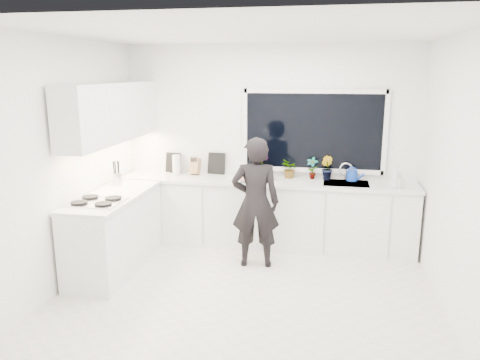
# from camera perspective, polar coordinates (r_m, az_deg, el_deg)

# --- Properties ---
(floor) EXTENTS (4.00, 3.50, 0.02)m
(floor) POSITION_cam_1_polar(r_m,az_deg,el_deg) (5.22, 0.85, -13.59)
(floor) COLOR beige
(floor) RESTS_ON ground
(wall_back) EXTENTS (4.00, 0.02, 2.70)m
(wall_back) POSITION_cam_1_polar(r_m,az_deg,el_deg) (6.48, 3.56, 4.36)
(wall_back) COLOR white
(wall_back) RESTS_ON ground
(wall_left) EXTENTS (0.02, 3.50, 2.70)m
(wall_left) POSITION_cam_1_polar(r_m,az_deg,el_deg) (5.47, -20.35, 1.92)
(wall_left) COLOR white
(wall_left) RESTS_ON ground
(wall_right) EXTENTS (0.02, 3.50, 2.70)m
(wall_right) POSITION_cam_1_polar(r_m,az_deg,el_deg) (4.85, 24.99, 0.17)
(wall_right) COLOR white
(wall_right) RESTS_ON ground
(ceiling) EXTENTS (4.00, 3.50, 0.02)m
(ceiling) POSITION_cam_1_polar(r_m,az_deg,el_deg) (4.67, 0.97, 17.73)
(ceiling) COLOR white
(ceiling) RESTS_ON wall_back
(window) EXTENTS (1.80, 0.02, 1.00)m
(window) POSITION_cam_1_polar(r_m,az_deg,el_deg) (6.37, 8.93, 5.90)
(window) COLOR black
(window) RESTS_ON wall_back
(base_cabinets_back) EXTENTS (3.92, 0.58, 0.88)m
(base_cabinets_back) POSITION_cam_1_polar(r_m,az_deg,el_deg) (6.38, 3.09, -4.16)
(base_cabinets_back) COLOR white
(base_cabinets_back) RESTS_ON floor
(base_cabinets_left) EXTENTS (0.58, 1.60, 0.88)m
(base_cabinets_left) POSITION_cam_1_polar(r_m,az_deg,el_deg) (5.84, -15.00, -6.28)
(base_cabinets_left) COLOR white
(base_cabinets_left) RESTS_ON floor
(countertop_back) EXTENTS (3.94, 0.62, 0.04)m
(countertop_back) POSITION_cam_1_polar(r_m,az_deg,el_deg) (6.25, 3.13, -0.16)
(countertop_back) COLOR silver
(countertop_back) RESTS_ON base_cabinets_back
(countertop_left) EXTENTS (0.62, 1.60, 0.04)m
(countertop_left) POSITION_cam_1_polar(r_m,az_deg,el_deg) (5.70, -15.27, -1.92)
(countertop_left) COLOR silver
(countertop_left) RESTS_ON base_cabinets_left
(upper_cabinets) EXTENTS (0.34, 2.10, 0.70)m
(upper_cabinets) POSITION_cam_1_polar(r_m,az_deg,el_deg) (5.91, -15.41, 7.96)
(upper_cabinets) COLOR white
(upper_cabinets) RESTS_ON wall_left
(sink) EXTENTS (0.58, 0.42, 0.14)m
(sink) POSITION_cam_1_polar(r_m,az_deg,el_deg) (6.22, 12.77, -0.81)
(sink) COLOR silver
(sink) RESTS_ON countertop_back
(faucet) EXTENTS (0.03, 0.03, 0.22)m
(faucet) POSITION_cam_1_polar(r_m,az_deg,el_deg) (6.38, 12.78, 1.01)
(faucet) COLOR silver
(faucet) RESTS_ON countertop_back
(stovetop) EXTENTS (0.56, 0.48, 0.03)m
(stovetop) POSITION_cam_1_polar(r_m,az_deg,el_deg) (5.40, -17.08, -2.48)
(stovetop) COLOR black
(stovetop) RESTS_ON countertop_left
(person) EXTENTS (0.63, 0.46, 1.59)m
(person) POSITION_cam_1_polar(r_m,az_deg,el_deg) (5.62, 1.89, -2.78)
(person) COLOR black
(person) RESTS_ON floor
(pizza_tray) EXTENTS (0.62, 0.55, 0.03)m
(pizza_tray) POSITION_cam_1_polar(r_m,az_deg,el_deg) (6.24, 1.91, 0.16)
(pizza_tray) COLOR #B5B6BA
(pizza_tray) RESTS_ON countertop_back
(pizza) EXTENTS (0.56, 0.49, 0.01)m
(pizza) POSITION_cam_1_polar(r_m,az_deg,el_deg) (6.24, 1.91, 0.32)
(pizza) COLOR red
(pizza) RESTS_ON pizza_tray
(watering_can) EXTENTS (0.18, 0.18, 0.13)m
(watering_can) POSITION_cam_1_polar(r_m,az_deg,el_deg) (6.36, 13.50, 0.50)
(watering_can) COLOR #133EB5
(watering_can) RESTS_ON countertop_back
(paper_towel_roll) EXTENTS (0.12, 0.12, 0.26)m
(paper_towel_roll) POSITION_cam_1_polar(r_m,az_deg,el_deg) (6.61, -7.76, 1.80)
(paper_towel_roll) COLOR silver
(paper_towel_roll) RESTS_ON countertop_back
(knife_block) EXTENTS (0.15, 0.12, 0.22)m
(knife_block) POSITION_cam_1_polar(r_m,az_deg,el_deg) (6.57, -5.50, 1.62)
(knife_block) COLOR olive
(knife_block) RESTS_ON countertop_back
(utensil_crock) EXTENTS (0.14, 0.14, 0.16)m
(utensil_crock) POSITION_cam_1_polar(r_m,az_deg,el_deg) (6.14, -14.77, 0.13)
(utensil_crock) COLOR #B0B0B4
(utensil_crock) RESTS_ON countertop_left
(picture_frame_large) EXTENTS (0.22, 0.05, 0.28)m
(picture_frame_large) POSITION_cam_1_polar(r_m,az_deg,el_deg) (6.76, -8.16, 2.14)
(picture_frame_large) COLOR black
(picture_frame_large) RESTS_ON countertop_back
(picture_frame_small) EXTENTS (0.25, 0.05, 0.30)m
(picture_frame_small) POSITION_cam_1_polar(r_m,az_deg,el_deg) (6.59, -2.87, 2.04)
(picture_frame_small) COLOR black
(picture_frame_small) RESTS_ON countertop_back
(herb_plants) EXTENTS (1.07, 0.30, 0.32)m
(herb_plants) POSITION_cam_1_polar(r_m,az_deg,el_deg) (6.35, 6.40, 1.53)
(herb_plants) COLOR #26662D
(herb_plants) RESTS_ON countertop_back
(soap_bottles) EXTENTS (0.19, 0.16, 0.29)m
(soap_bottles) POSITION_cam_1_polar(r_m,az_deg,el_deg) (6.09, 18.58, 0.25)
(soap_bottles) COLOR #D8BF66
(soap_bottles) RESTS_ON countertop_back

